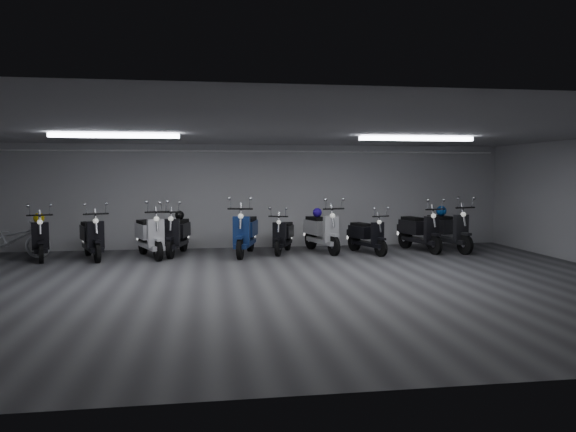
{
  "coord_description": "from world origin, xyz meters",
  "views": [
    {
      "loc": [
        -1.27,
        -9.71,
        2.02
      ],
      "look_at": [
        0.54,
        2.5,
        1.05
      ],
      "focal_mm": 33.76,
      "sensor_mm": 36.0,
      "label": 1
    }
  ],
  "objects": [
    {
      "name": "fluor_strip_right",
      "position": [
        3.0,
        1.0,
        2.74
      ],
      "size": [
        2.4,
        0.18,
        0.08
      ],
      "primitive_type": "cube",
      "color": "white",
      "rests_on": "ceiling"
    },
    {
      "name": "fluor_strip_left",
      "position": [
        -3.0,
        1.0,
        2.74
      ],
      "size": [
        2.4,
        0.18,
        0.08
      ],
      "primitive_type": "cube",
      "color": "white",
      "rests_on": "ceiling"
    },
    {
      "name": "scooter_7",
      "position": [
        2.69,
        3.38,
        0.61
      ],
      "size": [
        1.09,
        1.73,
        1.22
      ],
      "primitive_type": null,
      "rotation": [
        0.0,
        0.0,
        0.36
      ],
      "color": "black",
      "rests_on": "floor"
    },
    {
      "name": "scooter_0",
      "position": [
        -5.18,
        3.6,
        0.68
      ],
      "size": [
        1.13,
        1.92,
        1.35
      ],
      "primitive_type": null,
      "rotation": [
        0.0,
        0.0,
        0.31
      ],
      "color": "black",
      "rests_on": "floor"
    },
    {
      "name": "scooter_6",
      "position": [
        1.62,
        3.8,
        0.72
      ],
      "size": [
        1.13,
        2.03,
        1.44
      ],
      "primitive_type": null,
      "rotation": [
        0.0,
        0.0,
        0.27
      ],
      "color": "#B2B2B7",
      "rests_on": "floor"
    },
    {
      "name": "scooter_1",
      "position": [
        -3.98,
        3.5,
        0.69
      ],
      "size": [
        1.24,
        1.95,
        1.38
      ],
      "primitive_type": null,
      "rotation": [
        0.0,
        0.0,
        0.37
      ],
      "color": "black",
      "rests_on": "floor"
    },
    {
      "name": "ceiling",
      "position": [
        0.0,
        0.0,
        2.8
      ],
      "size": [
        14.0,
        10.0,
        0.01
      ],
      "primitive_type": "cube",
      "color": "gray",
      "rests_on": "ground"
    },
    {
      "name": "bicycle",
      "position": [
        -5.88,
        3.89,
        0.56
      ],
      "size": [
        1.73,
        0.63,
        1.11
      ],
      "primitive_type": "imported",
      "rotation": [
        0.0,
        0.0,
        1.56
      ],
      "color": "white",
      "rests_on": "floor"
    },
    {
      "name": "scooter_2",
      "position": [
        -2.65,
        3.54,
        0.71
      ],
      "size": [
        1.3,
        2.0,
        1.42
      ],
      "primitive_type": null,
      "rotation": [
        0.0,
        0.0,
        0.38
      ],
      "color": "silver",
      "rests_on": "floor"
    },
    {
      "name": "scooter_3",
      "position": [
        -2.03,
        3.86,
        0.69
      ],
      "size": [
        0.98,
        1.94,
        1.38
      ],
      "primitive_type": null,
      "rotation": [
        0.0,
        0.0,
        -0.21
      ],
      "color": "black",
      "rests_on": "floor"
    },
    {
      "name": "scooter_5",
      "position": [
        0.61,
        3.78,
        0.61
      ],
      "size": [
        1.09,
        1.72,
        1.21
      ],
      "primitive_type": null,
      "rotation": [
        0.0,
        0.0,
        -0.36
      ],
      "color": "black",
      "rests_on": "floor"
    },
    {
      "name": "front_wall",
      "position": [
        0.0,
        -5.0,
        1.4
      ],
      "size": [
        14.0,
        0.01,
        2.8
      ],
      "primitive_type": "cube",
      "color": "#A6A7A9",
      "rests_on": "ground"
    },
    {
      "name": "floor",
      "position": [
        0.0,
        0.0,
        -0.01
      ],
      "size": [
        14.0,
        10.0,
        0.01
      ],
      "primitive_type": "cube",
      "color": "#3C3C3F",
      "rests_on": "ground"
    },
    {
      "name": "conduit",
      "position": [
        0.0,
        4.92,
        2.62
      ],
      "size": [
        13.6,
        0.05,
        0.05
      ],
      "primitive_type": "cylinder",
      "rotation": [
        0.0,
        1.57,
        0.0
      ],
      "color": "white",
      "rests_on": "back_wall"
    },
    {
      "name": "helmet_1",
      "position": [
        -5.25,
        3.84,
        0.96
      ],
      "size": [
        0.25,
        0.25,
        0.25
      ],
      "primitive_type": "sphere",
      "color": "#D8BA0C",
      "rests_on": "scooter_0"
    },
    {
      "name": "helmet_3",
      "position": [
        1.55,
        4.06,
        1.01
      ],
      "size": [
        0.24,
        0.24,
        0.24
      ],
      "primitive_type": "sphere",
      "color": "#250E9B",
      "rests_on": "scooter_6"
    },
    {
      "name": "helmet_2",
      "position": [
        4.83,
        3.77,
        1.04
      ],
      "size": [
        0.27,
        0.27,
        0.27
      ],
      "primitive_type": "sphere",
      "color": "navy",
      "rests_on": "scooter_9"
    },
    {
      "name": "helmet_0",
      "position": [
        -1.98,
        4.12,
        0.97
      ],
      "size": [
        0.24,
        0.24,
        0.24
      ],
      "primitive_type": "sphere",
      "color": "black",
      "rests_on": "scooter_3"
    },
    {
      "name": "back_wall",
      "position": [
        0.0,
        5.0,
        1.4
      ],
      "size": [
        14.0,
        0.01,
        2.8
      ],
      "primitive_type": "cube",
      "color": "#A6A7A9",
      "rests_on": "ground"
    },
    {
      "name": "scooter_9",
      "position": [
        4.9,
        3.51,
        0.73
      ],
      "size": [
        1.13,
        2.06,
        1.46
      ],
      "primitive_type": null,
      "rotation": [
        0.0,
        0.0,
        0.26
      ],
      "color": "black",
      "rests_on": "floor"
    },
    {
      "name": "scooter_4",
      "position": [
        -0.36,
        3.55,
        0.74
      ],
      "size": [
        1.16,
        2.1,
        1.49
      ],
      "primitive_type": null,
      "rotation": [
        0.0,
        0.0,
        -0.26
      ],
      "color": "navy",
      "rests_on": "floor"
    },
    {
      "name": "scooter_8",
      "position": [
        4.17,
        3.59,
        0.7
      ],
      "size": [
        1.08,
        1.99,
        1.41
      ],
      "primitive_type": null,
      "rotation": [
        0.0,
        0.0,
        0.25
      ],
      "color": "black",
      "rests_on": "floor"
    }
  ]
}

